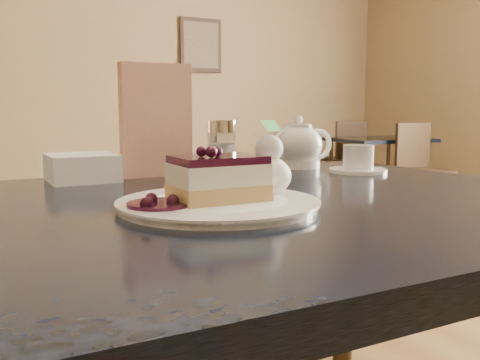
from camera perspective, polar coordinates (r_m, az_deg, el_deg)
name	(u,v)px	position (r m, az deg, el deg)	size (l,w,h in m)	color
main_table	(203,257)	(0.83, -3.92, -8.17)	(1.31, 0.89, 0.80)	black
dessert_plate	(218,205)	(0.77, -2.34, -2.65)	(0.28, 0.28, 0.01)	white
cheesecake_slice	(218,179)	(0.76, -2.35, 0.15)	(0.13, 0.09, 0.06)	tan
whipped_cream	(269,176)	(0.81, 3.12, 0.46)	(0.07, 0.07, 0.06)	white
berry_sauce	(159,204)	(0.72, -8.66, -2.59)	(0.09, 0.09, 0.01)	black
tea_set	(309,149)	(1.29, 7.42, 3.27)	(0.24, 0.27, 0.11)	white
menu_card	(156,120)	(1.14, -8.93, 6.30)	(0.15, 0.03, 0.24)	#FFEBCC
sugar_shaker	(221,147)	(1.17, -1.99, 3.59)	(0.06, 0.06, 0.12)	white
napkin_stack	(82,168)	(1.10, -16.50, 1.28)	(0.13, 0.13, 0.05)	white
bg_table_far_right	(378,198)	(5.50, 14.48, -1.89)	(0.92, 1.61, 1.07)	black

